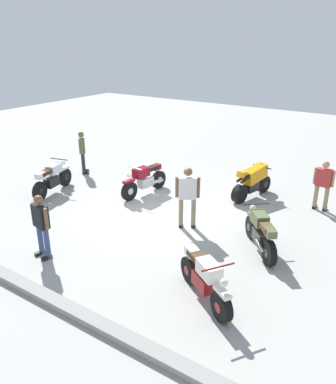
# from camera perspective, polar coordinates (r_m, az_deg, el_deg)

# --- Properties ---
(ground_plane) EXTENTS (40.00, 40.00, 0.00)m
(ground_plane) POSITION_cam_1_polar(r_m,az_deg,el_deg) (11.69, -1.23, -3.50)
(ground_plane) COLOR #9E9E99
(curb_edge) EXTENTS (14.00, 0.30, 0.15)m
(curb_edge) POSITION_cam_1_polar(r_m,az_deg,el_deg) (8.81, -19.12, -13.58)
(curb_edge) COLOR gray
(curb_edge) RESTS_ON ground
(motorcycle_maroon_cruiser) EXTENTS (0.71, 2.09, 1.09)m
(motorcycle_maroon_cruiser) POSITION_cam_1_polar(r_m,az_deg,el_deg) (13.13, -3.45, 1.85)
(motorcycle_maroon_cruiser) COLOR black
(motorcycle_maroon_cruiser) RESTS_ON ground
(motorcycle_cream_vintage) EXTENTS (1.72, 1.20, 1.07)m
(motorcycle_cream_vintage) POSITION_cam_1_polar(r_m,az_deg,el_deg) (8.01, 5.43, -12.59)
(motorcycle_cream_vintage) COLOR black
(motorcycle_cream_vintage) RESTS_ON ground
(motorcycle_olive_vintage) EXTENTS (1.38, 1.60, 1.07)m
(motorcycle_olive_vintage) POSITION_cam_1_polar(r_m,az_deg,el_deg) (9.93, 13.48, -5.86)
(motorcycle_olive_vintage) COLOR black
(motorcycle_olive_vintage) RESTS_ON ground
(motorcycle_orange_sportbike) EXTENTS (0.80, 1.94, 1.14)m
(motorcycle_orange_sportbike) POSITION_cam_1_polar(r_m,az_deg,el_deg) (13.11, 12.40, 1.67)
(motorcycle_orange_sportbike) COLOR black
(motorcycle_orange_sportbike) RESTS_ON ground
(motorcycle_silver_cruiser) EXTENTS (0.77, 2.06, 1.09)m
(motorcycle_silver_cruiser) POSITION_cam_1_polar(r_m,az_deg,el_deg) (13.79, -16.72, 1.92)
(motorcycle_silver_cruiser) COLOR black
(motorcycle_silver_cruiser) RESTS_ON ground
(person_in_green_shirt) EXTENTS (0.54, 0.54, 1.65)m
(person_in_green_shirt) POSITION_cam_1_polar(r_m,az_deg,el_deg) (15.48, -12.51, 6.10)
(person_in_green_shirt) COLOR #262628
(person_in_green_shirt) RESTS_ON ground
(person_in_white_shirt) EXTENTS (0.63, 0.50, 1.78)m
(person_in_white_shirt) POSITION_cam_1_polar(r_m,az_deg,el_deg) (10.59, 2.90, -0.21)
(person_in_white_shirt) COLOR gray
(person_in_white_shirt) RESTS_ON ground
(person_in_red_shirt) EXTENTS (0.62, 0.30, 1.58)m
(person_in_red_shirt) POSITION_cam_1_polar(r_m,az_deg,el_deg) (12.66, 21.89, 1.24)
(person_in_red_shirt) COLOR gray
(person_in_red_shirt) RESTS_ON ground
(person_in_black_shirt) EXTENTS (0.64, 0.37, 1.61)m
(person_in_black_shirt) POSITION_cam_1_polar(r_m,az_deg,el_deg) (9.69, -18.19, -4.33)
(person_in_black_shirt) COLOR #384772
(person_in_black_shirt) RESTS_ON ground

